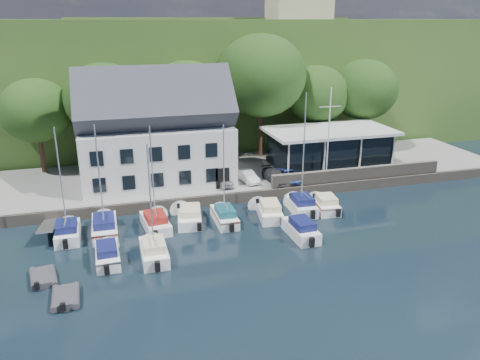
{
  "coord_description": "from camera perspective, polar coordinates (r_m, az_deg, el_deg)",
  "views": [
    {
      "loc": [
        -11.24,
        -27.57,
        16.05
      ],
      "look_at": [
        -0.8,
        9.0,
        2.92
      ],
      "focal_mm": 35.0,
      "sensor_mm": 36.0,
      "label": 1
    }
  ],
  "objects": [
    {
      "name": "car_blue",
      "position": [
        46.03,
        5.91,
        0.64
      ],
      "size": [
        1.97,
        3.67,
        1.19
      ],
      "primitive_type": "imported",
      "rotation": [
        0.0,
        0.0,
        0.18
      ],
      "color": "#324E9A",
      "rests_on": "quay"
    },
    {
      "name": "hillside",
      "position": [
        90.63,
        -9.0,
        13.72
      ],
      "size": [
        160.0,
        75.0,
        16.0
      ],
      "primitive_type": "cube",
      "color": "#2A491B",
      "rests_on": "ground"
    },
    {
      "name": "seawall",
      "position": [
        47.61,
        14.17,
        0.78
      ],
      "size": [
        18.0,
        0.5,
        1.2
      ],
      "primitive_type": "cube",
      "color": "#675E52",
      "rests_on": "quay"
    },
    {
      "name": "car_white",
      "position": [
        45.5,
        0.93,
        0.45
      ],
      "size": [
        1.8,
        3.48,
        1.09
      ],
      "primitive_type": "imported",
      "rotation": [
        0.0,
        0.0,
        0.2
      ],
      "color": "silver",
      "rests_on": "quay"
    },
    {
      "name": "boat_r1_4",
      "position": [
        37.64,
        -1.97,
        0.76
      ],
      "size": [
        1.78,
        6.03,
        8.5
      ],
      "primitive_type": null,
      "rotation": [
        0.0,
        0.0,
        -0.01
      ],
      "color": "white",
      "rests_on": "ground"
    },
    {
      "name": "ground",
      "position": [
        33.82,
        5.58,
        -9.38
      ],
      "size": [
        180.0,
        180.0,
        0.0
      ],
      "primitive_type": "plane",
      "color": "black",
      "rests_on": "ground"
    },
    {
      "name": "tree_4",
      "position": [
        55.81,
        9.23,
        8.49
      ],
      "size": [
        7.4,
        7.4,
        10.11
      ],
      "primitive_type": null,
      "color": "black",
      "rests_on": "quay"
    },
    {
      "name": "club_pavilion",
      "position": [
        50.61,
        10.76,
        3.82
      ],
      "size": [
        13.2,
        7.2,
        4.1
      ],
      "primitive_type": null,
      "color": "black",
      "rests_on": "quay"
    },
    {
      "name": "dinghy_1",
      "position": [
        30.7,
        -20.51,
        -13.12
      ],
      "size": [
        1.77,
        2.83,
        0.64
      ],
      "primitive_type": null,
      "rotation": [
        0.0,
        0.0,
        0.04
      ],
      "color": "#38373C",
      "rests_on": "ground"
    },
    {
      "name": "dinghy_0",
      "position": [
        33.31,
        -22.87,
        -10.78
      ],
      "size": [
        2.1,
        2.99,
        0.64
      ],
      "primitive_type": null,
      "rotation": [
        0.0,
        0.0,
        0.18
      ],
      "color": "#38373C",
      "rests_on": "ground"
    },
    {
      "name": "tree_1",
      "position": [
        49.78,
        -15.98,
        7.29
      ],
      "size": [
        8.09,
        8.09,
        11.05
      ],
      "primitive_type": null,
      "color": "black",
      "rests_on": "quay"
    },
    {
      "name": "flagpole",
      "position": [
        45.84,
        10.74,
        5.44
      ],
      "size": [
        2.17,
        0.2,
        9.05
      ],
      "primitive_type": null,
      "color": "silver",
      "rests_on": "quay"
    },
    {
      "name": "boat_r1_1",
      "position": [
        36.98,
        -16.75,
        0.23
      ],
      "size": [
        2.1,
        6.74,
        9.27
      ],
      "primitive_type": null,
      "rotation": [
        0.0,
        0.0,
        0.0
      ],
      "color": "white",
      "rests_on": "ground"
    },
    {
      "name": "harbor_building",
      "position": [
        45.54,
        -10.18,
        5.16
      ],
      "size": [
        14.4,
        8.2,
        8.7
      ],
      "primitive_type": null,
      "color": "silver",
      "rests_on": "quay"
    },
    {
      "name": "boat_r2_3",
      "position": [
        36.67,
        7.42,
        -5.76
      ],
      "size": [
        1.99,
        5.87,
        1.53
      ],
      "primitive_type": null,
      "rotation": [
        0.0,
        0.0,
        0.03
      ],
      "color": "white",
      "rests_on": "ground"
    },
    {
      "name": "boat_r1_3",
      "position": [
        39.15,
        -6.18,
        -4.14
      ],
      "size": [
        3.01,
        6.37,
        1.42
      ],
      "primitive_type": null,
      "rotation": [
        0.0,
        0.0,
        -0.16
      ],
      "color": "white",
      "rests_on": "ground"
    },
    {
      "name": "car_silver",
      "position": [
        44.53,
        -1.99,
        0.04
      ],
      "size": [
        1.36,
        3.29,
        1.11
      ],
      "primitive_type": "imported",
      "rotation": [
        0.0,
        0.0,
        0.01
      ],
      "color": "#ABAAAF",
      "rests_on": "quay"
    },
    {
      "name": "gangway",
      "position": [
        40.28,
        -22.13,
        -5.94
      ],
      "size": [
        1.2,
        6.0,
        1.4
      ],
      "primitive_type": null,
      "color": "silver",
      "rests_on": "ground"
    },
    {
      "name": "quay_face",
      "position": [
        43.07,
        0.3,
        -2.12
      ],
      "size": [
        60.0,
        0.3,
        1.0
      ],
      "primitive_type": "cube",
      "color": "#675E52",
      "rests_on": "ground"
    },
    {
      "name": "field_patch",
      "position": [
        99.44,
        -5.05,
        19.03
      ],
      "size": [
        50.0,
        30.0,
        0.3
      ],
      "primitive_type": "cube",
      "color": "#596934",
      "rests_on": "hillside"
    },
    {
      "name": "tree_0",
      "position": [
        51.47,
        -23.38,
        5.99
      ],
      "size": [
        7.02,
        7.02,
        9.6
      ],
      "primitive_type": null,
      "color": "black",
      "rests_on": "quay"
    },
    {
      "name": "tree_2",
      "position": [
        51.85,
        -6.39,
        8.29
      ],
      "size": [
        8.01,
        8.01,
        10.95
      ],
      "primitive_type": null,
      "color": "black",
      "rests_on": "quay"
    },
    {
      "name": "boat_r1_5",
      "position": [
        40.03,
        3.56,
        -3.53
      ],
      "size": [
        2.92,
        6.41,
        1.42
      ],
      "primitive_type": null,
      "rotation": [
        0.0,
        0.0,
        -0.16
      ],
      "color": "white",
      "rests_on": "ground"
    },
    {
      "name": "tree_5",
      "position": [
        58.09,
        14.76,
        8.81
      ],
      "size": [
        7.82,
        7.82,
        10.69
      ],
      "primitive_type": null,
      "color": "black",
      "rests_on": "quay"
    },
    {
      "name": "boat_r2_0",
      "position": [
        34.14,
        -15.9,
        -8.47
      ],
      "size": [
        1.9,
        5.62,
        1.39
      ],
      "primitive_type": null,
      "rotation": [
        0.0,
        0.0,
        0.03
      ],
      "color": "white",
      "rests_on": "ground"
    },
    {
      "name": "boat_r2_1",
      "position": [
        32.21,
        -10.86,
        -2.32
      ],
      "size": [
        1.95,
        5.74,
        9.0
      ],
      "primitive_type": null,
      "rotation": [
        0.0,
        0.0,
        0.0
      ],
      "color": "white",
      "rests_on": "ground"
    },
    {
      "name": "tree_3",
      "position": [
        52.76,
        2.54,
        10.07
      ],
      "size": [
        10.0,
        10.0,
        13.67
      ],
      "primitive_type": null,
      "color": "black",
      "rests_on": "quay"
    },
    {
      "name": "boat_r1_7",
      "position": [
        41.95,
        10.32,
        -2.73
      ],
      "size": [
        2.63,
        5.55,
        1.42
      ],
      "primitive_type": null,
      "rotation": [
        0.0,
        0.0,
        -0.13
      ],
      "color": "white",
      "rests_on": "ground"
    },
    {
      "name": "car_dgrey",
      "position": [
        45.69,
        4.28,
        0.52
      ],
      "size": [
        1.85,
        4.07,
        1.16
      ],
      "primitive_type": "imported",
      "rotation": [
        0.0,
        0.0,
        0.06
      ],
      "color": "#323338",
      "rests_on": "quay"
    },
    {
      "name": "quay",
      "position": [
        48.98,
        -1.82,
        0.53
      ],
      "size": [
        60.0,
        13.0,
        1.0
      ],
      "primitive_type": "cube",
      "color": "gray",
      "rests_on": "ground"
    },
    {
      "name": "boat_r1_6",
      "position": [
        39.98,
        7.72,
        2.42
      ],
      "size": [
        2.39,
        5.76,
        9.45
      ],
      "primitive_type": null,
      "rotation": [
        0.0,
        0.0,
        -0.06
      ],
      "color": "white",
      "rests_on": "ground"
    },
    {
      "name": "boat_r1_2",
      "position": [
        37.09,
        -10.59,
        0.11
      ],
      "size": [
        2.64,
        6.21,
        8.44
      ],
      "primitive_type": null,
      "rotation": [
        0.0,
        0.0,
        0.11
      ],
      "color": "white",
      "rests_on": "ground"
    },
    {
      "name": "boat_r1_0",
      "position": [
        37.06,
        -20.95,
        -0.49
      ],
      "size": [
        2.03,
        5.48,
        8.92
      ],
      "primitive_type": null,
      "rotation": [
        0.0,
        0.0,
        0.01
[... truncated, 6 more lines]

